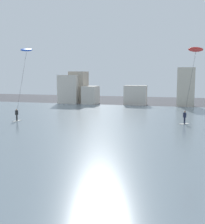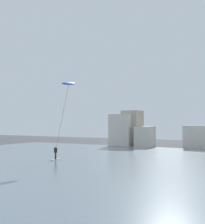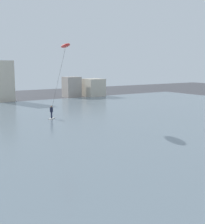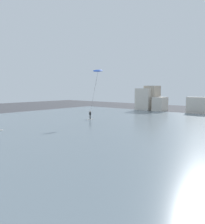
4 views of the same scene
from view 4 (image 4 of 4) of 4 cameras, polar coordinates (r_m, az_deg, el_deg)
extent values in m
cube|color=slate|center=(31.66, 18.83, -5.32)|extent=(84.00, 52.00, 0.10)
cube|color=beige|center=(64.41, 10.30, 3.16)|extent=(4.26, 2.64, 6.09)
cube|color=#B7A893|center=(65.63, 12.35, 3.48)|extent=(3.29, 3.95, 6.81)
cube|color=beige|center=(62.99, 14.24, 1.95)|extent=(2.91, 3.95, 3.76)
cube|color=beige|center=(60.05, 22.58, 1.59)|extent=(4.52, 2.30, 3.98)
cube|color=silver|center=(43.94, -3.13, -1.82)|extent=(0.59, 1.44, 0.06)
cylinder|color=black|center=(43.89, -3.13, -1.28)|extent=(0.20, 0.20, 0.78)
cube|color=black|center=(43.81, -3.14, -0.39)|extent=(0.36, 0.26, 0.60)
sphere|color=beige|center=(43.76, -3.14, 0.15)|extent=(0.20, 0.20, 0.20)
cylinder|color=#333333|center=(43.48, -2.14, 4.83)|extent=(1.26, 0.99, 8.06)
ellipsoid|color=blue|center=(43.54, -1.13, 10.34)|extent=(1.02, 2.58, 0.80)
camera|label=1|loc=(9.32, -63.93, 3.99)|focal=46.99mm
camera|label=2|loc=(7.13, -46.71, -6.15)|focal=50.70mm
camera|label=3|loc=(23.67, -48.84, 5.82)|focal=48.31mm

